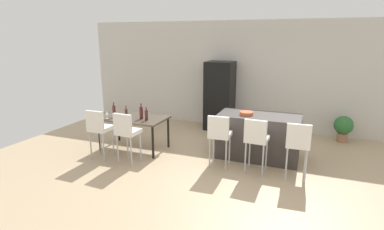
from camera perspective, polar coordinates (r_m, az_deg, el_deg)
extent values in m
plane|color=tan|center=(6.19, 6.34, -9.20)|extent=(10.00, 10.00, 0.00)
cube|color=beige|center=(8.49, 11.63, 7.19)|extent=(10.00, 0.12, 2.90)
cube|color=#383330|center=(6.51, 12.25, -3.92)|extent=(1.65, 0.82, 0.92)
cube|color=white|center=(5.90, 5.27, -3.64)|extent=(0.42, 0.42, 0.08)
cube|color=white|center=(5.67, 4.92, -2.04)|extent=(0.40, 0.08, 0.36)
cylinder|color=#B2B2B7|center=(6.19, 4.09, -6.11)|extent=(0.03, 0.03, 0.61)
cylinder|color=#B2B2B7|center=(6.13, 7.01, -6.41)|extent=(0.03, 0.03, 0.61)
cylinder|color=#B2B2B7|center=(5.90, 3.30, -7.14)|extent=(0.03, 0.03, 0.61)
cylinder|color=#B2B2B7|center=(5.83, 6.36, -7.48)|extent=(0.03, 0.03, 0.61)
cube|color=white|center=(5.75, 12.01, -4.37)|extent=(0.42, 0.42, 0.08)
cube|color=white|center=(5.53, 11.75, -2.73)|extent=(0.40, 0.08, 0.36)
cylinder|color=#B2B2B7|center=(6.05, 10.69, -6.84)|extent=(0.03, 0.03, 0.61)
cylinder|color=#B2B2B7|center=(5.99, 13.68, -7.22)|extent=(0.03, 0.03, 0.61)
cylinder|color=#B2B2B7|center=(5.76, 9.92, -7.91)|extent=(0.03, 0.03, 0.61)
cylinder|color=#B2B2B7|center=(5.70, 13.06, -8.32)|extent=(0.03, 0.03, 0.61)
cube|color=white|center=(5.69, 19.08, -5.06)|extent=(0.42, 0.42, 0.08)
cube|color=white|center=(5.47, 19.29, -3.45)|extent=(0.40, 0.08, 0.36)
cylinder|color=#B2B2B7|center=(5.96, 17.25, -7.58)|extent=(0.03, 0.03, 0.61)
cylinder|color=#B2B2B7|center=(5.97, 20.34, -7.81)|extent=(0.03, 0.03, 0.61)
cylinder|color=#B2B2B7|center=(5.66, 17.18, -8.75)|extent=(0.03, 0.03, 0.61)
cylinder|color=#B2B2B7|center=(5.67, 20.45, -8.99)|extent=(0.03, 0.03, 0.61)
cube|color=#4C4238|center=(6.91, -10.84, -0.55)|extent=(1.46, 0.85, 0.04)
cylinder|color=black|center=(7.66, -13.52, -2.09)|extent=(0.05, 0.05, 0.70)
cylinder|color=black|center=(7.00, -4.45, -3.28)|extent=(0.05, 0.05, 0.70)
cylinder|color=black|center=(7.10, -16.87, -3.62)|extent=(0.05, 0.05, 0.70)
cylinder|color=black|center=(6.39, -7.30, -5.11)|extent=(0.05, 0.05, 0.70)
cube|color=white|center=(6.54, -16.62, -2.38)|extent=(0.40, 0.40, 0.08)
cube|color=white|center=(6.36, -17.70, -0.88)|extent=(0.40, 0.06, 0.36)
cylinder|color=#B2B2B7|center=(6.86, -16.65, -4.64)|extent=(0.03, 0.03, 0.61)
cylinder|color=#B2B2B7|center=(6.67, -14.48, -5.02)|extent=(0.03, 0.03, 0.61)
cylinder|color=#B2B2B7|center=(6.63, -18.35, -5.44)|extent=(0.03, 0.03, 0.61)
cylinder|color=#B2B2B7|center=(6.43, -16.15, -5.86)|extent=(0.03, 0.03, 0.61)
cube|color=white|center=(6.17, -11.78, -3.07)|extent=(0.42, 0.42, 0.08)
cube|color=white|center=(5.98, -12.85, -1.49)|extent=(0.40, 0.08, 0.36)
cylinder|color=#B2B2B7|center=(6.49, -11.94, -5.42)|extent=(0.03, 0.03, 0.61)
cylinder|color=#B2B2B7|center=(6.31, -9.59, -5.87)|extent=(0.03, 0.03, 0.61)
cylinder|color=#B2B2B7|center=(6.25, -13.68, -6.28)|extent=(0.03, 0.03, 0.61)
cylinder|color=#B2B2B7|center=(6.07, -11.28, -6.79)|extent=(0.03, 0.03, 0.61)
cylinder|color=#471E19|center=(6.56, -8.50, -0.07)|extent=(0.07, 0.07, 0.22)
cylinder|color=#471E19|center=(6.53, -8.54, 1.13)|extent=(0.02, 0.02, 0.06)
cylinder|color=#471E19|center=(6.70, -9.44, 0.38)|extent=(0.08, 0.08, 0.26)
cylinder|color=#471E19|center=(6.66, -9.50, 1.80)|extent=(0.03, 0.03, 0.08)
cylinder|color=#471E19|center=(6.96, -14.32, 0.65)|extent=(0.07, 0.07, 0.26)
cylinder|color=#471E19|center=(6.93, -14.41, 2.00)|extent=(0.02, 0.02, 0.08)
cylinder|color=#471E19|center=(6.76, -12.15, 0.18)|extent=(0.06, 0.06, 0.21)
cylinder|color=#471E19|center=(6.73, -12.21, 1.39)|extent=(0.02, 0.02, 0.08)
cylinder|color=silver|center=(6.91, -15.55, -0.63)|extent=(0.06, 0.06, 0.00)
cylinder|color=silver|center=(6.90, -15.58, -0.29)|extent=(0.01, 0.01, 0.08)
cone|color=silver|center=(6.88, -15.62, 0.39)|extent=(0.07, 0.07, 0.09)
cube|color=black|center=(8.33, 5.18, 3.60)|extent=(0.72, 0.68, 1.84)
cylinder|color=#C6512D|center=(6.32, 10.12, 0.30)|extent=(0.27, 0.27, 0.07)
cylinder|color=#996B4C|center=(8.24, 26.17, -3.78)|extent=(0.24, 0.24, 0.22)
sphere|color=#2D6B33|center=(8.16, 26.41, -1.71)|extent=(0.44, 0.44, 0.44)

